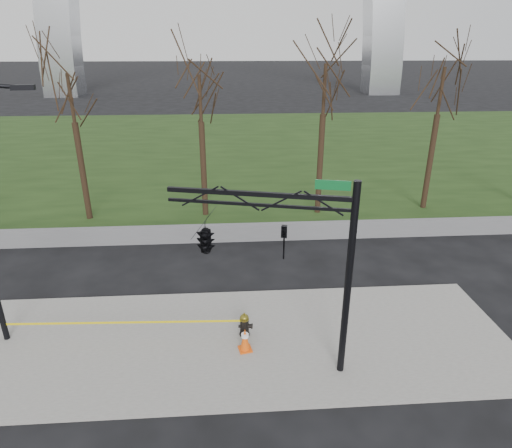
{
  "coord_description": "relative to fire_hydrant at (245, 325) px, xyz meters",
  "views": [
    {
      "loc": [
        -0.21,
        -11.78,
        9.15
      ],
      "look_at": [
        0.73,
        2.0,
        3.39
      ],
      "focal_mm": 30.47,
      "sensor_mm": 36.0,
      "label": 1
    }
  ],
  "objects": [
    {
      "name": "traffic_cone",
      "position": [
        -0.03,
        -0.78,
        0.0
      ],
      "size": [
        0.48,
        0.48,
        0.79
      ],
      "rotation": [
        0.0,
        0.0,
        0.2
      ],
      "color": "#E6500C",
      "rests_on": "sidewalk"
    },
    {
      "name": "sidewalk",
      "position": [
        -0.24,
        -0.25,
        -0.44
      ],
      "size": [
        18.0,
        6.0,
        0.1
      ],
      "primitive_type": "cube",
      "color": "gray",
      "rests_on": "ground"
    },
    {
      "name": "caution_tape",
      "position": [
        -3.6,
        0.12,
        0.13
      ],
      "size": [
        7.88,
        1.12,
        0.43
      ],
      "color": "#DABF0B",
      "rests_on": "ground"
    },
    {
      "name": "fire_hydrant",
      "position": [
        0.0,
        0.0,
        0.0
      ],
      "size": [
        0.53,
        0.34,
        0.85
      ],
      "rotation": [
        0.0,
        0.0,
        -0.14
      ],
      "color": "black",
      "rests_on": "sidewalk"
    },
    {
      "name": "tree_row",
      "position": [
        -1.75,
        11.75,
        4.12
      ],
      "size": [
        42.96,
        4.0,
        9.22
      ],
      "color": "black",
      "rests_on": "ground"
    },
    {
      "name": "grass_strip",
      "position": [
        -0.24,
        29.75,
        -0.46
      ],
      "size": [
        120.0,
        40.0,
        0.06
      ],
      "primitive_type": "cube",
      "color": "black",
      "rests_on": "ground"
    },
    {
      "name": "guardrail",
      "position": [
        -0.24,
        7.75,
        -0.04
      ],
      "size": [
        60.0,
        0.3,
        0.9
      ],
      "primitive_type": "cube",
      "color": "#59595B",
      "rests_on": "ground"
    },
    {
      "name": "ground",
      "position": [
        -0.24,
        -0.25,
        -0.49
      ],
      "size": [
        500.0,
        500.0,
        0.0
      ],
      "primitive_type": "plane",
      "color": "black",
      "rests_on": "ground"
    },
    {
      "name": "traffic_signal_mast",
      "position": [
        -0.36,
        -1.09,
        3.66
      ],
      "size": [
        4.97,
        2.54,
        6.0
      ],
      "rotation": [
        0.0,
        0.0,
        -0.24
      ],
      "color": "black",
      "rests_on": "ground"
    }
  ]
}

